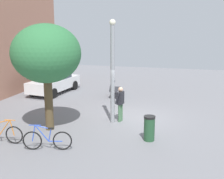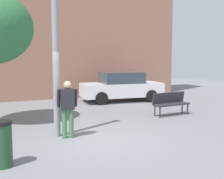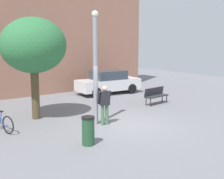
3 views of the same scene
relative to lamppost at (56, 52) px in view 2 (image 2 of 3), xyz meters
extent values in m
plane|color=slate|center=(0.95, -0.83, -2.51)|extent=(36.00, 36.00, 0.00)
cube|color=#9E6B56|center=(0.95, 8.68, 1.65)|extent=(17.32, 2.00, 8.33)
cylinder|color=gray|center=(0.00, 0.00, -0.27)|extent=(0.20, 0.20, 4.49)
cylinder|color=#47704C|center=(0.14, -0.30, -2.09)|extent=(0.14, 0.14, 0.85)
cylinder|color=#47704C|center=(0.34, -0.34, -2.09)|extent=(0.14, 0.14, 0.85)
cube|color=#232328|center=(0.24, -0.32, -1.36)|extent=(0.43, 0.29, 0.60)
sphere|color=tan|center=(0.24, -0.32, -0.95)|extent=(0.22, 0.22, 0.22)
cylinder|color=#232328|center=(0.00, -0.23, -1.33)|extent=(0.13, 0.24, 0.55)
cylinder|color=#232328|center=(0.49, -0.32, -1.33)|extent=(0.13, 0.24, 0.55)
cube|color=#2D2D33|center=(5.00, 1.21, -2.06)|extent=(1.63, 0.59, 0.06)
cube|color=#2D2D33|center=(4.98, 1.39, -1.81)|extent=(1.60, 0.27, 0.44)
cylinder|color=black|center=(5.73, 1.11, -2.30)|extent=(0.05, 0.05, 0.42)
cylinder|color=black|center=(4.30, 0.98, -2.30)|extent=(0.05, 0.05, 0.42)
cylinder|color=black|center=(5.70, 1.43, -2.30)|extent=(0.05, 0.05, 0.42)
cylinder|color=black|center=(4.27, 1.30, -2.30)|extent=(0.05, 0.05, 0.42)
cube|color=silver|center=(4.88, 5.50, -1.89)|extent=(4.36, 2.14, 0.70)
cube|color=#333D47|center=(4.88, 5.50, -1.26)|extent=(2.25, 1.78, 0.60)
cylinder|color=black|center=(6.30, 6.15, -2.19)|extent=(0.66, 0.29, 0.64)
cylinder|color=black|center=(6.13, 4.56, -2.19)|extent=(0.66, 0.29, 0.64)
cylinder|color=black|center=(3.62, 6.43, -2.19)|extent=(0.66, 0.29, 0.64)
cylinder|color=black|center=(3.45, 4.84, -2.19)|extent=(0.66, 0.29, 0.64)
cylinder|color=#234C2D|center=(-1.71, -1.98, -2.05)|extent=(0.43, 0.43, 0.93)
cylinder|color=black|center=(-1.71, -1.98, -1.55)|extent=(0.45, 0.45, 0.08)
camera|label=1|loc=(-12.21, -3.38, 1.88)|focal=45.10mm
camera|label=2|loc=(-2.21, -8.74, -0.12)|focal=48.60mm
camera|label=3|loc=(-7.32, -10.43, 1.12)|focal=49.08mm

